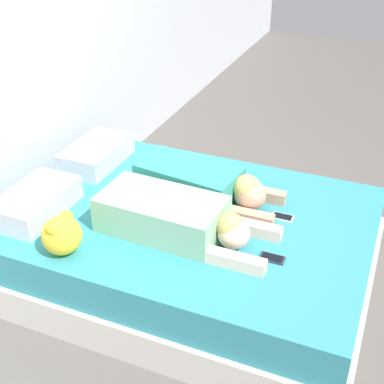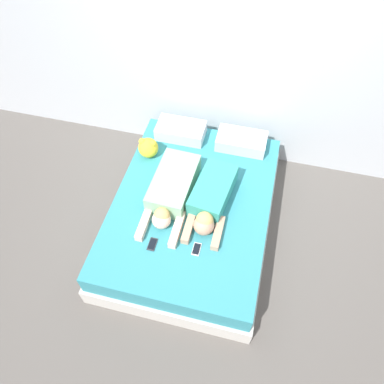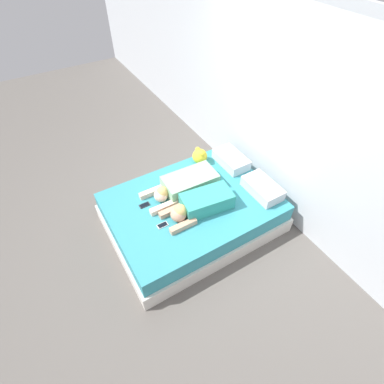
{
  "view_description": "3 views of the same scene",
  "coord_description": "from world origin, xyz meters",
  "px_view_note": "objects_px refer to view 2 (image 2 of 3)",
  "views": [
    {
      "loc": [
        -2.4,
        -1.0,
        2.17
      ],
      "look_at": [
        0.0,
        0.0,
        0.61
      ],
      "focal_mm": 50.0,
      "sensor_mm": 36.0,
      "label": 1
    },
    {
      "loc": [
        0.5,
        -2.03,
        3.41
      ],
      "look_at": [
        0.0,
        0.0,
        0.61
      ],
      "focal_mm": 35.0,
      "sensor_mm": 36.0,
      "label": 2
    },
    {
      "loc": [
        2.19,
        -1.32,
        3.18
      ],
      "look_at": [
        0.0,
        0.0,
        0.61
      ],
      "focal_mm": 28.0,
      "sensor_mm": 36.0,
      "label": 3
    }
  ],
  "objects_px": {
    "person_right": "(211,199)",
    "plush_toy": "(148,147)",
    "pillow_head_right": "(241,141)",
    "bed": "(192,214)",
    "cell_phone_right": "(197,249)",
    "pillow_head_left": "(181,131)",
    "cell_phone_left": "(152,244)",
    "person_left": "(171,190)"
  },
  "relations": [
    {
      "from": "plush_toy",
      "to": "person_right",
      "type": "bearing_deg",
      "value": -32.23
    },
    {
      "from": "person_left",
      "to": "plush_toy",
      "type": "relative_size",
      "value": 4.48
    },
    {
      "from": "bed",
      "to": "cell_phone_left",
      "type": "xyz_separation_m",
      "value": [
        -0.23,
        -0.54,
        0.24
      ]
    },
    {
      "from": "pillow_head_left",
      "to": "cell_phone_right",
      "type": "bearing_deg",
      "value": -69.52
    },
    {
      "from": "bed",
      "to": "pillow_head_left",
      "type": "height_order",
      "value": "pillow_head_left"
    },
    {
      "from": "person_right",
      "to": "cell_phone_left",
      "type": "height_order",
      "value": "person_right"
    },
    {
      "from": "pillow_head_left",
      "to": "cell_phone_left",
      "type": "relative_size",
      "value": 4.1
    },
    {
      "from": "pillow_head_left",
      "to": "plush_toy",
      "type": "bearing_deg",
      "value": -125.3
    },
    {
      "from": "pillow_head_left",
      "to": "bed",
      "type": "bearing_deg",
      "value": -68.28
    },
    {
      "from": "pillow_head_right",
      "to": "person_left",
      "type": "xyz_separation_m",
      "value": [
        -0.54,
        -0.83,
        0.03
      ]
    },
    {
      "from": "pillow_head_right",
      "to": "plush_toy",
      "type": "bearing_deg",
      "value": -158.73
    },
    {
      "from": "pillow_head_left",
      "to": "cell_phone_right",
      "type": "height_order",
      "value": "pillow_head_left"
    },
    {
      "from": "pillow_head_left",
      "to": "plush_toy",
      "type": "xyz_separation_m",
      "value": [
        -0.25,
        -0.36,
        0.04
      ]
    },
    {
      "from": "pillow_head_right",
      "to": "cell_phone_right",
      "type": "relative_size",
      "value": 4.1
    },
    {
      "from": "person_right",
      "to": "plush_toy",
      "type": "distance_m",
      "value": 0.91
    },
    {
      "from": "pillow_head_right",
      "to": "person_right",
      "type": "relative_size",
      "value": 0.59
    },
    {
      "from": "person_left",
      "to": "cell_phone_left",
      "type": "distance_m",
      "value": 0.56
    },
    {
      "from": "person_right",
      "to": "cell_phone_right",
      "type": "bearing_deg",
      "value": -92.04
    },
    {
      "from": "plush_toy",
      "to": "person_left",
      "type": "bearing_deg",
      "value": -50.66
    },
    {
      "from": "pillow_head_right",
      "to": "plush_toy",
      "type": "xyz_separation_m",
      "value": [
        -0.93,
        -0.36,
        0.04
      ]
    },
    {
      "from": "bed",
      "to": "plush_toy",
      "type": "height_order",
      "value": "plush_toy"
    },
    {
      "from": "bed",
      "to": "plush_toy",
      "type": "distance_m",
      "value": 0.83
    },
    {
      "from": "cell_phone_left",
      "to": "plush_toy",
      "type": "height_order",
      "value": "plush_toy"
    },
    {
      "from": "bed",
      "to": "cell_phone_left",
      "type": "height_order",
      "value": "cell_phone_left"
    },
    {
      "from": "pillow_head_left",
      "to": "plush_toy",
      "type": "height_order",
      "value": "plush_toy"
    },
    {
      "from": "cell_phone_right",
      "to": "plush_toy",
      "type": "relative_size",
      "value": 0.58
    },
    {
      "from": "pillow_head_right",
      "to": "cell_phone_left",
      "type": "bearing_deg",
      "value": -112.15
    },
    {
      "from": "plush_toy",
      "to": "pillow_head_left",
      "type": "bearing_deg",
      "value": 54.7
    },
    {
      "from": "cell_phone_left",
      "to": "person_right",
      "type": "bearing_deg",
      "value": 52.64
    },
    {
      "from": "pillow_head_left",
      "to": "person_left",
      "type": "height_order",
      "value": "person_left"
    },
    {
      "from": "pillow_head_left",
      "to": "person_left",
      "type": "distance_m",
      "value": 0.84
    },
    {
      "from": "pillow_head_right",
      "to": "bed",
      "type": "bearing_deg",
      "value": -111.72
    },
    {
      "from": "cell_phone_left",
      "to": "plush_toy",
      "type": "relative_size",
      "value": 0.58
    },
    {
      "from": "pillow_head_right",
      "to": "cell_phone_left",
      "type": "relative_size",
      "value": 4.1
    },
    {
      "from": "pillow_head_right",
      "to": "person_right",
      "type": "height_order",
      "value": "person_right"
    },
    {
      "from": "bed",
      "to": "person_left",
      "type": "relative_size",
      "value": 2.14
    },
    {
      "from": "bed",
      "to": "plush_toy",
      "type": "bearing_deg",
      "value": 140.8
    },
    {
      "from": "bed",
      "to": "person_right",
      "type": "bearing_deg",
      "value": -1.76
    },
    {
      "from": "person_right",
      "to": "pillow_head_right",
      "type": "bearing_deg",
      "value": 79.76
    },
    {
      "from": "bed",
      "to": "pillow_head_left",
      "type": "bearing_deg",
      "value": 111.72
    },
    {
      "from": "person_left",
      "to": "bed",
      "type": "bearing_deg",
      "value": -3.23
    },
    {
      "from": "cell_phone_right",
      "to": "pillow_head_left",
      "type": "bearing_deg",
      "value": 110.48
    }
  ]
}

